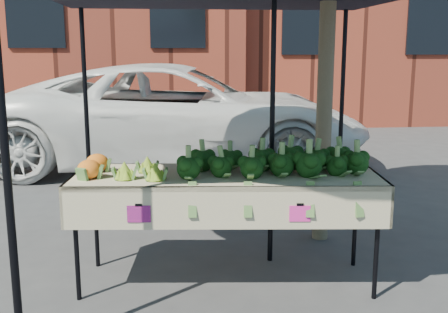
# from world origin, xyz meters

# --- Properties ---
(ground) EXTENTS (90.00, 90.00, 0.00)m
(ground) POSITION_xyz_m (0.00, 0.00, 0.00)
(ground) COLOR #363639
(table) EXTENTS (2.46, 1.00, 0.90)m
(table) POSITION_xyz_m (-0.22, 0.09, 0.45)
(table) COLOR beige
(table) RESTS_ON ground
(canopy) EXTENTS (3.16, 3.16, 2.74)m
(canopy) POSITION_xyz_m (-0.14, 0.57, 1.37)
(canopy) COLOR black
(canopy) RESTS_ON ground
(broccoli_heap) EXTENTS (1.53, 0.56, 0.25)m
(broccoli_heap) POSITION_xyz_m (0.14, 0.12, 1.02)
(broccoli_heap) COLOR black
(broccoli_heap) RESTS_ON table
(romanesco_cluster) EXTENTS (0.42, 0.46, 0.19)m
(romanesco_cluster) POSITION_xyz_m (-0.89, 0.08, 1.00)
(romanesco_cluster) COLOR #97B031
(romanesco_cluster) RESTS_ON table
(cauliflower_pair) EXTENTS (0.22, 0.42, 0.17)m
(cauliflower_pair) POSITION_xyz_m (-1.26, 0.16, 0.99)
(cauliflower_pair) COLOR orange
(cauliflower_pair) RESTS_ON table
(street_tree) EXTENTS (2.24, 2.24, 4.42)m
(street_tree) POSITION_xyz_m (0.82, 1.02, 2.21)
(street_tree) COLOR #1E4C14
(street_tree) RESTS_ON ground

